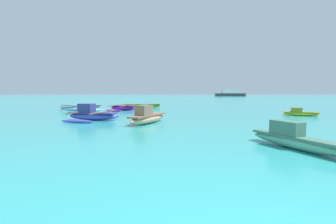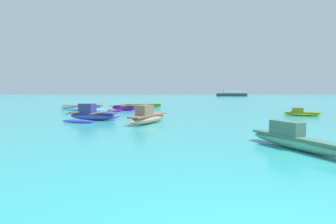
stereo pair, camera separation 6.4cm
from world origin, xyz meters
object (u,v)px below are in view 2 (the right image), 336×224
at_px(moored_boat_1, 296,140).
at_px(moored_boat_6, 92,115).
at_px(moored_boat_0, 123,108).
at_px(moored_boat_3, 300,113).
at_px(moored_boat_5, 147,117).
at_px(moored_boat_4, 82,108).
at_px(moored_boat_2, 143,106).
at_px(distant_ferry, 231,94).

relative_size(moored_boat_1, moored_boat_6, 0.98).
bearing_deg(moored_boat_6, moored_boat_0, 101.09).
bearing_deg(moored_boat_3, moored_boat_5, -138.77).
height_order(moored_boat_0, moored_boat_6, moored_boat_6).
bearing_deg(moored_boat_4, moored_boat_1, -100.79).
bearing_deg(moored_boat_1, moored_boat_2, 175.13).
distance_m(moored_boat_2, distant_ferry, 62.14).
xyz_separation_m(moored_boat_0, moored_boat_3, (13.63, -5.32, -0.03)).
relative_size(moored_boat_3, moored_boat_4, 0.56).
height_order(moored_boat_3, distant_ferry, distant_ferry).
bearing_deg(distant_ferry, moored_boat_2, -112.09).
bearing_deg(moored_boat_6, moored_boat_1, -27.73).
distance_m(moored_boat_1, moored_boat_4, 20.03).
height_order(moored_boat_3, moored_boat_5, moored_boat_5).
xyz_separation_m(moored_boat_1, moored_boat_2, (-6.57, 19.82, -0.07)).
distance_m(moored_boat_0, moored_boat_6, 8.05).
bearing_deg(moored_boat_2, distant_ferry, 63.15).
bearing_deg(moored_boat_5, moored_boat_6, 88.86).
relative_size(moored_boat_1, moored_boat_4, 0.81).
relative_size(moored_boat_0, moored_boat_4, 0.83).
distance_m(moored_boat_2, moored_boat_4, 6.43).
relative_size(moored_boat_3, moored_boat_5, 0.71).
bearing_deg(moored_boat_2, moored_boat_1, -76.43).
distance_m(moored_boat_6, distant_ferry, 73.83).
bearing_deg(moored_boat_0, moored_boat_4, -160.89).
bearing_deg(moored_boat_6, moored_boat_3, 26.22).
bearing_deg(moored_boat_5, moored_boat_2, 30.64).
relative_size(moored_boat_5, moored_boat_6, 0.95).
xyz_separation_m(moored_boat_3, distant_ferry, (11.16, 66.62, 0.65)).
distance_m(moored_boat_2, moored_boat_6, 11.92).
relative_size(moored_boat_0, moored_boat_5, 1.05).
xyz_separation_m(moored_boat_1, distant_ferry, (16.80, 77.40, 0.57)).
height_order(moored_boat_5, moored_boat_6, moored_boat_5).
height_order(moored_boat_0, moored_boat_4, moored_boat_0).
distance_m(moored_boat_1, moored_boat_5, 8.16).
bearing_deg(moored_boat_6, moored_boat_5, -9.92).
xyz_separation_m(moored_boat_1, moored_boat_4, (-11.84, 16.15, -0.07)).
bearing_deg(distant_ferry, moored_boat_0, -112.02).
height_order(moored_boat_3, moored_boat_4, moored_boat_3).
relative_size(moored_boat_3, moored_boat_6, 0.67).
relative_size(moored_boat_4, distant_ferry, 0.47).
bearing_deg(moored_boat_3, moored_boat_1, -98.68).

